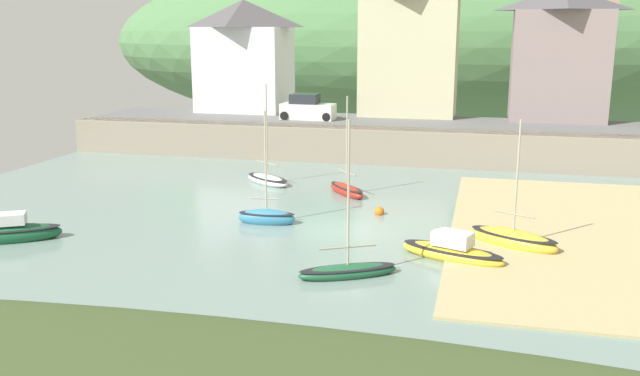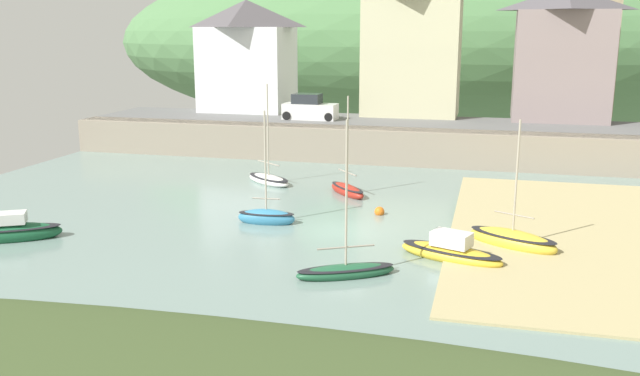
{
  "view_description": "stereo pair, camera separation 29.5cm",
  "coord_description": "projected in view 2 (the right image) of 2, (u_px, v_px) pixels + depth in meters",
  "views": [
    {
      "loc": [
        6.33,
        -29.63,
        9.09
      ],
      "look_at": [
        -1.53,
        2.34,
        1.43
      ],
      "focal_mm": 38.21,
      "sensor_mm": 36.0,
      "label": 1
    },
    {
      "loc": [
        6.62,
        -29.56,
        9.09
      ],
      "look_at": [
        -1.53,
        2.34,
        1.43
      ],
      "focal_mm": 38.21,
      "sensor_mm": 36.0,
      "label": 2
    }
  ],
  "objects": [
    {
      "name": "sailboat_nearest_shore",
      "position": [
        512.0,
        240.0,
        29.11
      ],
      "size": [
        4.17,
        3.08,
        5.72
      ],
      "rotation": [
        0.0,
        0.0,
        -0.49
      ],
      "color": "gold",
      "rests_on": "ground"
    },
    {
      "name": "sailboat_white_hull",
      "position": [
        347.0,
        189.0,
        38.53
      ],
      "size": [
        2.89,
        3.14,
        5.72
      ],
      "rotation": [
        0.0,
        0.0,
        -0.86
      ],
      "color": "#A5271B",
      "rests_on": "ground"
    },
    {
      "name": "waterfront_building_centre",
      "position": [
        412.0,
        44.0,
        53.48
      ],
      "size": [
        7.73,
        5.08,
        11.12
      ],
      "color": "beige",
      "rests_on": "ground"
    },
    {
      "name": "mooring_buoy",
      "position": [
        379.0,
        212.0,
        34.31
      ],
      "size": [
        0.51,
        0.51,
        0.51
      ],
      "color": "orange",
      "rests_on": "ground"
    },
    {
      "name": "waterfront_building_right",
      "position": [
        562.0,
        54.0,
        50.92
      ],
      "size": [
        7.17,
        5.82,
        9.79
      ],
      "color": "gray",
      "rests_on": "ground"
    },
    {
      "name": "hillside_backdrop",
      "position": [
        435.0,
        43.0,
        82.09
      ],
      "size": [
        80.0,
        44.0,
        21.59
      ],
      "color": "#4D7948",
      "rests_on": "ground"
    },
    {
      "name": "church_with_spire",
      "position": [
        600.0,
        17.0,
        53.37
      ],
      "size": [
        3.0,
        3.0,
        14.86
      ],
      "color": "tan",
      "rests_on": "ground"
    },
    {
      "name": "fishing_boat_green",
      "position": [
        266.0,
        217.0,
        32.77
      ],
      "size": [
        2.87,
        1.15,
        5.64
      ],
      "rotation": [
        0.0,
        0.0,
        0.06
      ],
      "color": "teal",
      "rests_on": "ground"
    },
    {
      "name": "dinghy_open_wooden",
      "position": [
        269.0,
        179.0,
        41.37
      ],
      "size": [
        3.75,
        3.27,
        6.14
      ],
      "rotation": [
        0.0,
        0.0,
        -0.64
      ],
      "color": "white",
      "rests_on": "ground"
    },
    {
      "name": "motorboat_with_cabin",
      "position": [
        8.0,
        232.0,
        30.13
      ],
      "size": [
        4.59,
        3.35,
        1.46
      ],
      "rotation": [
        0.0,
        0.0,
        0.51
      ],
      "color": "#195532",
      "rests_on": "ground"
    },
    {
      "name": "rowboat_small_beached",
      "position": [
        346.0,
        270.0,
        25.68
      ],
      "size": [
        3.86,
        2.68,
        6.1
      ],
      "rotation": [
        0.0,
        0.0,
        0.49
      ],
      "color": "#1F5737",
      "rests_on": "ground"
    },
    {
      "name": "ground",
      "position": [
        317.0,
        311.0,
        22.15
      ],
      "size": [
        48.0,
        41.0,
        0.61
      ],
      "color": "gray"
    },
    {
      "name": "waterfront_building_left",
      "position": [
        247.0,
        55.0,
        57.03
      ],
      "size": [
        7.41,
        6.04,
        9.13
      ],
      "color": "white",
      "rests_on": "ground"
    },
    {
      "name": "parked_car_near_slipway",
      "position": [
        310.0,
        109.0,
        52.06
      ],
      "size": [
        4.14,
        1.82,
        1.95
      ],
      "rotation": [
        0.0,
        0.0,
        -0.03
      ],
      "color": "silver",
      "rests_on": "ground"
    },
    {
      "name": "quay_seawall",
      "position": [
        395.0,
        143.0,
        47.75
      ],
      "size": [
        48.0,
        9.4,
        2.4
      ],
      "color": "gray",
      "rests_on": "ground"
    },
    {
      "name": "sailboat_blue_trim",
      "position": [
        451.0,
        252.0,
        27.59
      ],
      "size": [
        4.59,
        2.8,
        1.31
      ],
      "rotation": [
        0.0,
        0.0,
        -0.36
      ],
      "color": "gold",
      "rests_on": "ground"
    }
  ]
}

